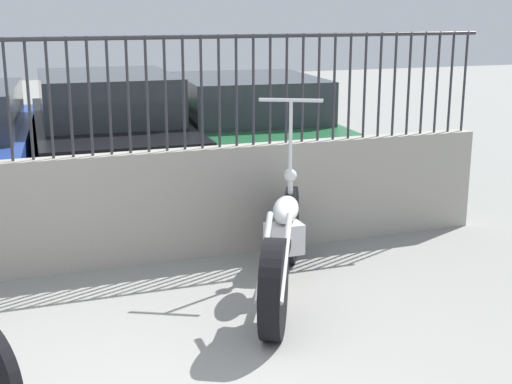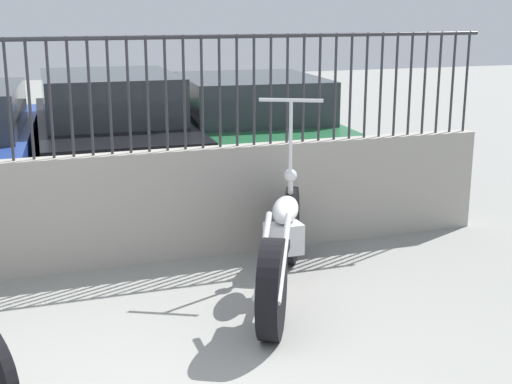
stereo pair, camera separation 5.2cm
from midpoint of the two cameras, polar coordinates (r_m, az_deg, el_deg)
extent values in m
cube|color=#9E998E|center=(6.18, -15.30, -1.80)|extent=(8.05, 0.18, 0.98)
cylinder|color=#2D2D33|center=(5.97, -18.96, 6.96)|extent=(0.02, 0.02, 0.97)
cylinder|color=#2D2D33|center=(5.98, -17.44, 7.09)|extent=(0.02, 0.02, 0.97)
cylinder|color=#2D2D33|center=(5.98, -15.92, 7.20)|extent=(0.02, 0.02, 0.97)
cylinder|color=#2D2D33|center=(6.00, -14.41, 7.32)|extent=(0.02, 0.02, 0.97)
cylinder|color=#2D2D33|center=(6.01, -12.90, 7.43)|extent=(0.02, 0.02, 0.97)
cylinder|color=#2D2D33|center=(6.03, -11.40, 7.53)|extent=(0.02, 0.02, 0.97)
cylinder|color=#2D2D33|center=(6.06, -9.91, 7.62)|extent=(0.02, 0.02, 0.97)
cylinder|color=#2D2D33|center=(6.08, -8.44, 7.71)|extent=(0.02, 0.02, 0.97)
cylinder|color=#2D2D33|center=(6.12, -6.98, 7.80)|extent=(0.02, 0.02, 0.97)
cylinder|color=#2D2D33|center=(6.15, -5.53, 7.88)|extent=(0.02, 0.02, 0.97)
cylinder|color=#2D2D33|center=(6.19, -4.10, 7.95)|extent=(0.02, 0.02, 0.97)
cylinder|color=#2D2D33|center=(6.24, -2.69, 8.02)|extent=(0.02, 0.02, 0.97)
cylinder|color=#2D2D33|center=(6.28, -1.30, 8.08)|extent=(0.02, 0.02, 0.97)
cylinder|color=#2D2D33|center=(6.33, 0.07, 8.13)|extent=(0.02, 0.02, 0.97)
cylinder|color=#2D2D33|center=(6.39, 1.42, 8.18)|extent=(0.02, 0.02, 0.97)
cylinder|color=#2D2D33|center=(6.45, 2.75, 8.23)|extent=(0.02, 0.02, 0.97)
cylinder|color=#2D2D33|center=(6.51, 4.05, 8.27)|extent=(0.02, 0.02, 0.97)
cylinder|color=#2D2D33|center=(6.57, 5.32, 8.30)|extent=(0.02, 0.02, 0.97)
cylinder|color=#2D2D33|center=(6.64, 6.57, 8.33)|extent=(0.02, 0.02, 0.97)
cylinder|color=#2D2D33|center=(6.71, 7.80, 8.36)|extent=(0.02, 0.02, 0.97)
cylinder|color=#2D2D33|center=(6.78, 9.00, 8.38)|extent=(0.02, 0.02, 0.97)
cylinder|color=#2D2D33|center=(6.86, 10.17, 8.40)|extent=(0.02, 0.02, 0.97)
cylinder|color=#2D2D33|center=(6.94, 11.32, 8.41)|extent=(0.02, 0.02, 0.97)
cylinder|color=#2D2D33|center=(7.02, 12.44, 8.42)|extent=(0.02, 0.02, 0.97)
cylinder|color=#2D2D33|center=(7.10, 13.54, 8.43)|extent=(0.02, 0.02, 0.97)
cylinder|color=#2D2D33|center=(7.19, 14.61, 8.44)|extent=(0.02, 0.02, 0.97)
cylinder|color=#2D2D33|center=(7.28, 15.65, 8.44)|extent=(0.02, 0.02, 0.97)
cylinder|color=#2D2D33|center=(7.37, 16.67, 8.44)|extent=(0.02, 0.02, 0.97)
cylinder|color=#2D2D33|center=(5.95, -16.24, 11.68)|extent=(8.05, 0.04, 0.04)
cylinder|color=black|center=(6.20, 3.08, -2.68)|extent=(0.39, 0.64, 0.68)
cylinder|color=black|center=(4.83, 1.61, -7.77)|extent=(0.45, 0.68, 0.69)
cylinder|color=#AD191E|center=(5.51, 2.44, -4.91)|extent=(0.67, 1.22, 0.06)
cube|color=silver|center=(5.52, 2.50, -3.76)|extent=(0.28, 0.18, 0.24)
ellipsoid|color=white|center=(5.58, 2.64, -1.42)|extent=(0.42, 0.56, 0.18)
cube|color=black|center=(5.04, 1.99, -4.59)|extent=(0.27, 0.32, 0.06)
cylinder|color=silver|center=(6.04, 3.04, -0.66)|extent=(0.14, 0.22, 0.51)
sphere|color=silver|center=(5.93, 3.02, 1.33)|extent=(0.11, 0.11, 0.11)
cylinder|color=silver|center=(5.83, 3.04, 4.37)|extent=(0.03, 0.03, 0.61)
cylinder|color=silver|center=(5.79, 3.08, 7.34)|extent=(0.48, 0.27, 0.03)
cylinder|color=silver|center=(4.79, 2.53, -5.15)|extent=(0.37, 0.67, 0.42)
cylinder|color=silver|center=(4.80, 0.86, -5.08)|extent=(0.37, 0.67, 0.42)
cylinder|color=black|center=(9.86, -17.03, 3.08)|extent=(0.17, 0.65, 0.64)
cylinder|color=black|center=(7.36, -17.91, -0.75)|extent=(0.17, 0.65, 0.64)
cylinder|color=black|center=(10.46, -16.51, 3.74)|extent=(0.14, 0.64, 0.64)
cylinder|color=black|center=(10.59, -7.83, 4.34)|extent=(0.14, 0.64, 0.64)
cylinder|color=black|center=(7.84, -16.11, 0.30)|extent=(0.14, 0.64, 0.64)
cylinder|color=black|center=(8.02, -4.64, 1.14)|extent=(0.14, 0.64, 0.64)
cube|color=black|center=(9.14, -11.43, 4.04)|extent=(1.88, 4.38, 0.62)
cube|color=#2D3338|center=(8.85, -11.47, 7.53)|extent=(1.62, 2.13, 0.55)
cylinder|color=black|center=(10.52, -6.92, 4.30)|extent=(0.16, 0.65, 0.64)
cylinder|color=black|center=(10.89, 2.25, 4.74)|extent=(0.16, 0.65, 0.64)
cylinder|color=black|center=(8.04, -4.41, 1.19)|extent=(0.16, 0.65, 0.64)
cylinder|color=black|center=(8.52, 7.23, 1.87)|extent=(0.16, 0.65, 0.64)
cube|color=#1E5933|center=(9.41, -0.59, 4.44)|extent=(2.20, 4.27, 0.56)
cube|color=#2D3338|center=(9.13, -0.28, 7.59)|extent=(1.83, 2.12, 0.53)
camera|label=1|loc=(0.03, -89.75, 0.07)|focal=50.00mm
camera|label=2|loc=(0.03, 90.25, -0.07)|focal=50.00mm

